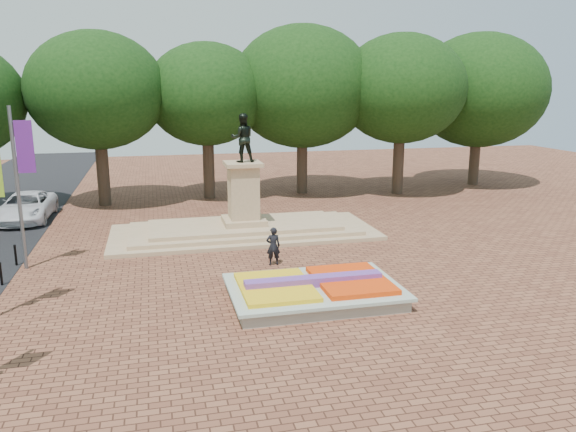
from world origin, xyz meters
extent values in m
plane|color=brown|center=(0.00, 0.00, 0.00)|extent=(90.00, 90.00, 0.00)
cube|color=gray|center=(1.00, -2.00, 0.23)|extent=(6.00, 4.00, 0.45)
cube|color=beige|center=(1.00, -2.00, 0.50)|extent=(6.30, 4.30, 0.12)
cube|color=#F2470D|center=(2.45, -2.00, 0.63)|extent=(2.60, 3.40, 0.22)
cube|color=yellow|center=(-0.45, -2.00, 0.62)|extent=(2.60, 3.40, 0.18)
cube|color=#503188|center=(1.00, -2.00, 0.72)|extent=(5.20, 0.55, 0.38)
cube|color=tan|center=(0.00, 8.00, 0.10)|extent=(14.00, 6.00, 0.20)
cube|color=tan|center=(0.00, 8.00, 0.30)|extent=(12.00, 5.00, 0.20)
cube|color=tan|center=(0.00, 8.00, 0.50)|extent=(10.00, 4.00, 0.20)
cube|color=tan|center=(0.00, 8.00, 0.75)|extent=(2.20, 2.20, 0.30)
cube|color=tan|center=(0.00, 8.00, 2.30)|extent=(1.50, 1.50, 2.80)
cube|color=tan|center=(0.00, 8.00, 3.80)|extent=(1.90, 1.90, 0.20)
imported|color=black|center=(0.00, 8.00, 5.15)|extent=(1.22, 0.95, 2.50)
cylinder|color=#33251C|center=(-8.00, 18.00, 2.00)|extent=(0.80, 0.80, 4.00)
ellipsoid|color=black|center=(-8.00, 18.00, 6.69)|extent=(8.80, 8.80, 7.48)
cylinder|color=#33251C|center=(-1.00, 18.00, 2.00)|extent=(0.80, 0.80, 4.00)
ellipsoid|color=black|center=(-1.00, 18.00, 6.69)|extent=(8.80, 8.80, 7.48)
cylinder|color=#33251C|center=(6.00, 18.00, 2.00)|extent=(0.80, 0.80, 4.00)
ellipsoid|color=black|center=(6.00, 18.00, 6.69)|extent=(8.80, 8.80, 7.48)
cylinder|color=#33251C|center=(13.00, 18.00, 2.00)|extent=(0.80, 0.80, 4.00)
ellipsoid|color=black|center=(13.00, 18.00, 6.69)|extent=(8.80, 8.80, 7.48)
cylinder|color=#33251C|center=(20.00, 18.00, 2.00)|extent=(0.80, 0.80, 4.00)
ellipsoid|color=black|center=(20.00, 18.00, 6.69)|extent=(8.80, 8.80, 7.48)
cylinder|color=slate|center=(-10.20, 4.50, 3.50)|extent=(0.16, 0.16, 7.00)
cube|color=#662087|center=(-9.75, 4.50, 5.30)|extent=(0.70, 0.04, 2.20)
cylinder|color=black|center=(-10.70, 2.40, 0.45)|extent=(0.10, 0.10, 0.90)
sphere|color=black|center=(-10.70, 2.40, 0.92)|extent=(0.12, 0.12, 0.12)
cylinder|color=black|center=(-10.70, 5.00, 0.45)|extent=(0.10, 0.10, 0.90)
sphere|color=black|center=(-10.70, 5.00, 0.92)|extent=(0.12, 0.12, 0.12)
imported|color=silver|center=(-12.00, 14.19, 0.82)|extent=(2.84, 5.94, 1.63)
imported|color=black|center=(0.41, 2.45, 0.86)|extent=(0.65, 0.44, 1.73)
camera|label=1|loc=(-4.56, -20.91, 7.79)|focal=35.00mm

